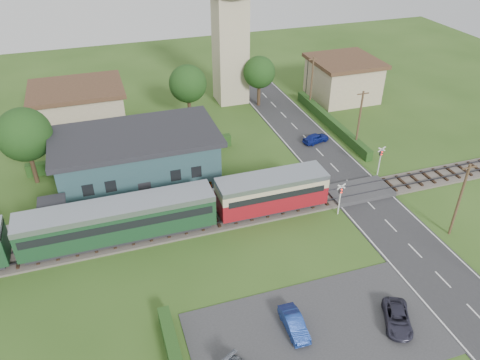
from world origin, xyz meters
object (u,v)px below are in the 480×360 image
object	(u,v)px
station_building	(138,158)
church_tower	(230,25)
equipment_hut	(54,214)
car_on_road	(316,138)
train	(79,228)
pedestrian_near	(210,189)
house_east	(343,78)
car_park_blue	(294,324)
pedestrian_far	(58,217)
car_park_dark	(397,318)
crossing_signal_near	(340,195)
crossing_signal_far	(381,157)
house_west	(79,108)

from	to	relation	value
station_building	church_tower	world-z (taller)	church_tower
equipment_hut	car_on_road	world-z (taller)	equipment_hut
church_tower	train	bearing A→B (deg)	-128.98
train	pedestrian_near	world-z (taller)	train
train	church_tower	bearing A→B (deg)	51.02
equipment_hut	house_east	bearing A→B (deg)	26.32
church_tower	car_park_blue	distance (m)	41.15
pedestrian_far	car_park_dark	bearing A→B (deg)	-106.66
train	house_east	world-z (taller)	house_east
station_building	church_tower	size ratio (longest dim) A/B	0.91
church_tower	car_park_dark	xyz separation A→B (m)	(-0.88, -41.02, -9.64)
crossing_signal_near	pedestrian_far	xyz separation A→B (m)	(-24.23, 5.81, -0.92)
house_east	crossing_signal_far	size ratio (longest dim) A/B	2.69
crossing_signal_near	pedestrian_far	size ratio (longest dim) A/B	2.13
car_on_road	crossing_signal_near	bearing A→B (deg)	148.22
equipment_hut	station_building	xyz separation A→B (m)	(8.00, 5.79, 0.95)
equipment_hut	church_tower	xyz separation A→B (m)	(23.00, 22.80, 8.48)
train	car_on_road	distance (m)	28.78
car_on_road	car_park_dark	xyz separation A→B (m)	(-6.48, -25.81, -0.02)
pedestrian_far	pedestrian_near	bearing A→B (deg)	-66.91
church_tower	car_park_blue	xyz separation A→B (m)	(-7.81, -39.24, -9.60)
house_west	pedestrian_near	world-z (taller)	house_west
church_tower	pedestrian_far	xyz separation A→B (m)	(-22.83, -22.60, -9.00)
crossing_signal_near	car_on_road	distance (m)	13.94
crossing_signal_far	pedestrian_far	xyz separation A→B (m)	(-31.43, 1.01, -0.92)
pedestrian_far	equipment_hut	bearing A→B (deg)	162.78
equipment_hut	pedestrian_near	bearing A→B (deg)	0.58
station_building	car_on_road	distance (m)	20.78
house_east	pedestrian_far	xyz separation A→B (m)	(-37.83, -18.60, -1.58)
crossing_signal_near	car_park_blue	size ratio (longest dim) A/B	0.98
crossing_signal_far	car_on_road	xyz separation A→B (m)	(-3.01, 8.40, -1.54)
pedestrian_near	house_west	bearing A→B (deg)	-83.55
house_west	crossing_signal_near	distance (m)	33.22
car_park_blue	pedestrian_far	size ratio (longest dim) A/B	2.16
train	crossing_signal_far	world-z (taller)	train
car_park_dark	house_west	bearing A→B (deg)	141.83
equipment_hut	pedestrian_far	xyz separation A→B (m)	(0.17, 0.20, -0.53)
station_building	car_park_dark	xyz separation A→B (m)	(14.12, -24.01, -2.11)
equipment_hut	station_building	world-z (taller)	station_building
train	church_tower	distance (m)	34.40
equipment_hut	car_park_blue	world-z (taller)	equipment_hut
station_building	crossing_signal_far	bearing A→B (deg)	-15.63
station_building	pedestrian_near	distance (m)	8.27
church_tower	car_park_blue	bearing A→B (deg)	-101.26
crossing_signal_far	car_park_blue	bearing A→B (deg)	-136.38
station_building	pedestrian_far	bearing A→B (deg)	-144.45
car_park_blue	pedestrian_near	xyz separation A→B (m)	(-1.32, 16.58, 0.67)
house_west	car_park_dark	size ratio (longest dim) A/B	2.97
house_east	pedestrian_near	world-z (taller)	house_east
car_on_road	pedestrian_far	size ratio (longest dim) A/B	2.10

